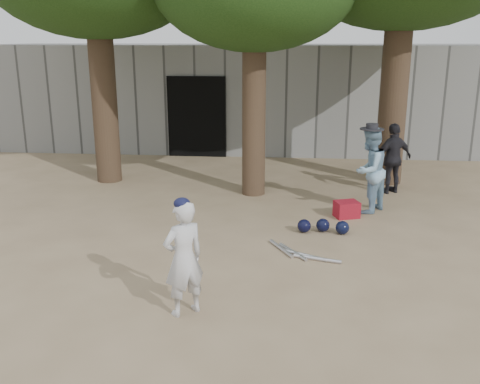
# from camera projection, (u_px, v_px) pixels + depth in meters

# --- Properties ---
(ground) EXTENTS (70.00, 70.00, 0.00)m
(ground) POSITION_uv_depth(u_px,v_px,m) (191.00, 277.00, 7.41)
(ground) COLOR #937C5E
(ground) RESTS_ON ground
(boy_player) EXTENTS (0.61, 0.59, 1.41)m
(boy_player) POSITION_uv_depth(u_px,v_px,m) (184.00, 259.00, 6.24)
(boy_player) COLOR silver
(boy_player) RESTS_ON ground
(spectator_blue) EXTENTS (0.96, 0.99, 1.61)m
(spectator_blue) POSITION_uv_depth(u_px,v_px,m) (369.00, 170.00, 9.97)
(spectator_blue) COLOR #7EA7C3
(spectator_blue) RESTS_ON ground
(spectator_dark) EXTENTS (0.94, 0.72, 1.49)m
(spectator_dark) POSITION_uv_depth(u_px,v_px,m) (393.00, 158.00, 11.24)
(spectator_dark) COLOR black
(spectator_dark) RESTS_ON ground
(red_bag) EXTENTS (0.50, 0.44, 0.30)m
(red_bag) POSITION_uv_depth(u_px,v_px,m) (347.00, 209.00, 9.83)
(red_bag) COLOR #A61626
(red_bag) RESTS_ON ground
(back_building) EXTENTS (16.00, 5.24, 3.00)m
(back_building) POSITION_uv_depth(u_px,v_px,m) (247.00, 93.00, 16.88)
(back_building) COLOR gray
(back_building) RESTS_ON ground
(helmet_row) EXTENTS (0.87, 0.32, 0.23)m
(helmet_row) POSITION_uv_depth(u_px,v_px,m) (323.00, 226.00, 9.05)
(helmet_row) COLOR black
(helmet_row) RESTS_ON ground
(bat_pile) EXTENTS (1.09, 0.82, 0.06)m
(bat_pile) POSITION_uv_depth(u_px,v_px,m) (299.00, 253.00, 8.13)
(bat_pile) COLOR silver
(bat_pile) RESTS_ON ground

